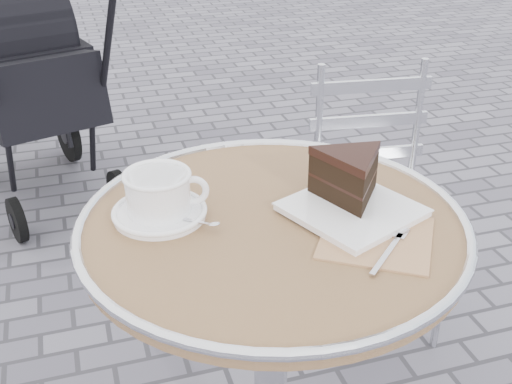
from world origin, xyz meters
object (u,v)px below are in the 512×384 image
object	(u,v)px
cappuccino_set	(160,198)
cake_plate_set	(351,184)
cafe_table	(272,293)
baby_stroller	(27,91)
bistro_chair	(373,169)

from	to	relation	value
cappuccino_set	cake_plate_set	bearing A→B (deg)	-3.28
cappuccino_set	cake_plate_set	distance (m)	0.35
cafe_table	baby_stroller	distance (m)	1.78
baby_stroller	bistro_chair	bearing A→B (deg)	-65.98
baby_stroller	cappuccino_set	bearing A→B (deg)	-96.76
cafe_table	cappuccino_set	xyz separation A→B (m)	(-0.19, 0.08, 0.20)
baby_stroller	cake_plate_set	bearing A→B (deg)	-86.41
cake_plate_set	baby_stroller	bearing A→B (deg)	87.66
cake_plate_set	baby_stroller	xyz separation A→B (m)	(-0.63, 1.70, -0.33)
bistro_chair	baby_stroller	world-z (taller)	baby_stroller
cake_plate_set	baby_stroller	distance (m)	1.85
cake_plate_set	bistro_chair	distance (m)	0.72
bistro_chair	cafe_table	bearing A→B (deg)	-124.58
cappuccino_set	baby_stroller	xyz separation A→B (m)	(-0.29, 1.63, -0.31)
cappuccino_set	bistro_chair	distance (m)	0.89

